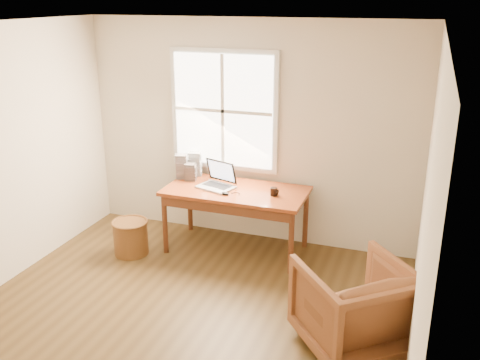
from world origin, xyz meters
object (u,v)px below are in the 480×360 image
(coffee_mug, at_px, (274,192))
(laptop, at_px, (216,176))
(desk, at_px, (236,191))
(armchair, at_px, (355,307))
(wicker_stool, at_px, (131,238))
(cd_stack_a, at_px, (195,163))

(coffee_mug, bearing_deg, laptop, 158.80)
(desk, distance_m, coffee_mug, 0.46)
(laptop, relative_size, coffee_mug, 4.52)
(armchair, relative_size, wicker_stool, 2.21)
(wicker_stool, xyz_separation_m, laptop, (0.88, 0.46, 0.70))
(armchair, relative_size, coffee_mug, 9.59)
(armchair, relative_size, laptop, 2.12)
(desk, xyz_separation_m, laptop, (-0.23, -0.04, 0.16))
(wicker_stool, bearing_deg, desk, 24.13)
(coffee_mug, bearing_deg, cd_stack_a, 141.17)
(desk, distance_m, cd_stack_a, 0.73)
(coffee_mug, relative_size, cd_stack_a, 0.30)
(armchair, distance_m, cd_stack_a, 2.83)
(wicker_stool, height_order, coffee_mug, coffee_mug)
(armchair, distance_m, coffee_mug, 1.79)
(wicker_stool, xyz_separation_m, cd_stack_a, (0.47, 0.81, 0.70))
(desk, xyz_separation_m, coffee_mug, (0.45, -0.04, 0.06))
(desk, relative_size, wicker_stool, 4.11)
(laptop, bearing_deg, desk, 27.22)
(laptop, bearing_deg, cd_stack_a, 157.48)
(armchair, bearing_deg, laptop, -77.04)
(laptop, xyz_separation_m, coffee_mug, (0.68, -0.00, -0.10))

